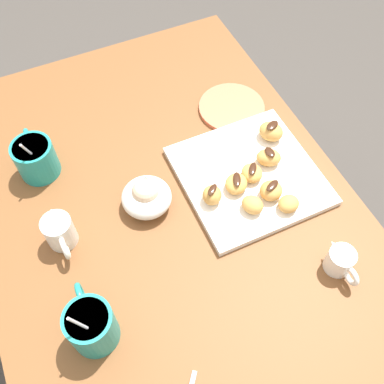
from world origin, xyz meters
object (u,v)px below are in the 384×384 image
Objects in this scene: ice_cream_bowl at (146,196)px; coffee_mug_teal_left at (91,325)px; beignet_0 at (252,205)px; beignet_5 at (271,131)px; beignet_1 at (236,184)px; beignet_3 at (212,195)px; beignet_4 at (252,173)px; cream_pitcher_white at (59,231)px; pastry_plate_square at (249,176)px; saucer_coral_left at (232,108)px; beignet_6 at (271,191)px; coffee_mug_teal_right at (35,157)px; dining_table at (169,234)px; beignet_2 at (289,204)px; beignet_7 at (268,157)px; chocolate_sauce_pitcher at (341,260)px.

coffee_mug_teal_left is at bearing 139.54° from ice_cream_bowl.
beignet_5 is (0.15, -0.13, 0.00)m from beignet_0.
beignet_3 is (-0.01, 0.06, 0.00)m from beignet_1.
beignet_0 reaches higher than beignet_4.
cream_pitcher_white reaches higher than beignet_4.
beignet_3 reaches higher than pastry_plate_square.
beignet_3 is at bearing 99.58° from beignet_4.
beignet_6 is (-0.27, 0.05, 0.03)m from saucer_coral_left.
beignet_4 is at bearing -118.33° from coffee_mug_teal_right.
beignet_1 is (-0.23, -0.37, -0.02)m from coffee_mug_teal_right.
coffee_mug_teal_left is 0.21m from cream_pitcher_white.
beignet_5 reaches higher than beignet_0.
coffee_mug_teal_right reaches higher than dining_table.
beignet_2 is (-0.14, -0.26, -0.00)m from ice_cream_bowl.
pastry_plate_square is (-0.01, -0.19, 0.14)m from dining_table.
beignet_6 is at bearing -101.51° from cream_pitcher_white.
pastry_plate_square is 2.78× the size of cream_pitcher_white.
dining_table is at bearing 86.98° from pastry_plate_square.
beignet_4 is (-0.02, -0.19, 0.17)m from dining_table.
cream_pitcher_white is 2.27× the size of beignet_2.
beignet_7 is (-0.20, -0.47, -0.01)m from coffee_mug_teal_right.
chocolate_sauce_pitcher reaches higher than beignet_4.
coffee_mug_teal_right is 0.53m from beignet_5.
saucer_coral_left is (0.20, -0.06, -0.00)m from pastry_plate_square.
coffee_mug_teal_right reaches higher than beignet_5.
saucer_coral_left is (0.39, -0.48, -0.05)m from coffee_mug_teal_left.
dining_table is 7.15× the size of coffee_mug_teal_left.
cream_pitcher_white is 0.51m from beignet_5.
pastry_plate_square is 0.12m from beignet_2.
pastry_plate_square is 0.05m from beignet_1.
chocolate_sauce_pitcher is 1.87× the size of beignet_4.
coffee_mug_teal_left is 0.45m from beignet_2.
dining_table is 0.24m from pastry_plate_square.
cream_pitcher_white reaches higher than beignet_3.
cream_pitcher_white is at bearing 59.28° from chocolate_sauce_pitcher.
cream_pitcher_white is at bearing 92.72° from ice_cream_bowl.
beignet_6 is at bearing 23.02° from beignet_2.
pastry_plate_square is 1.79× the size of saucer_coral_left.
beignet_4 is (0.18, -0.41, -0.02)m from coffee_mug_teal_left.
beignet_5 is (-0.14, -0.51, -0.01)m from coffee_mug_teal_right.
beignet_0 is 0.86× the size of beignet_7.
coffee_mug_teal_left is 0.48m from chocolate_sauce_pitcher.
beignet_2 is at bearing -156.98° from beignet_6.
saucer_coral_left is (0.46, -0.01, -0.03)m from chocolate_sauce_pitcher.
coffee_mug_teal_right reaches higher than beignet_2.
dining_table is 10.28× the size of ice_cream_bowl.
coffee_mug_teal_left reaches higher than beignet_0.
coffee_mug_teal_right is 1.27× the size of cream_pitcher_white.
beignet_1 is 0.17m from beignet_5.
chocolate_sauce_pitcher is at bearing -167.64° from beignet_4.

